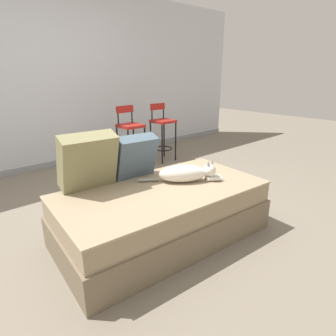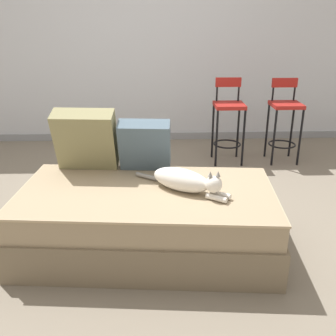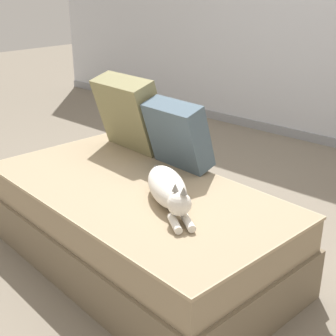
{
  "view_description": "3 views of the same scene",
  "coord_description": "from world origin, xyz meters",
  "px_view_note": "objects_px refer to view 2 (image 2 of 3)",
  "views": [
    {
      "loc": [
        -1.4,
        -2.05,
        1.37
      ],
      "look_at": [
        0.15,
        -0.3,
        0.58
      ],
      "focal_mm": 30.0,
      "sensor_mm": 36.0,
      "label": 1
    },
    {
      "loc": [
        0.06,
        -2.82,
        1.58
      ],
      "look_at": [
        0.15,
        -0.3,
        0.58
      ],
      "focal_mm": 42.0,
      "sensor_mm": 36.0,
      "label": 2
    },
    {
      "loc": [
        1.65,
        -1.95,
        1.48
      ],
      "look_at": [
        0.15,
        -0.3,
        0.58
      ],
      "focal_mm": 50.0,
      "sensor_mm": 36.0,
      "label": 3
    }
  ],
  "objects_px": {
    "couch": "(147,219)",
    "bar_stool_near_window": "(228,116)",
    "throw_pillow_corner": "(86,139)",
    "bar_stool_by_doorway": "(285,116)",
    "cat": "(185,180)",
    "throw_pillow_middle": "(145,145)"
  },
  "relations": [
    {
      "from": "cat",
      "to": "bar_stool_by_doorway",
      "type": "bearing_deg",
      "value": 55.08
    },
    {
      "from": "throw_pillow_middle",
      "to": "throw_pillow_corner",
      "type": "bearing_deg",
      "value": 175.17
    },
    {
      "from": "cat",
      "to": "throw_pillow_corner",
      "type": "bearing_deg",
      "value": 149.5
    },
    {
      "from": "throw_pillow_middle",
      "to": "bar_stool_near_window",
      "type": "distance_m",
      "value": 1.66
    },
    {
      "from": "bar_stool_by_doorway",
      "to": "bar_stool_near_window",
      "type": "bearing_deg",
      "value": 180.0
    },
    {
      "from": "couch",
      "to": "bar_stool_near_window",
      "type": "xyz_separation_m",
      "value": [
        0.87,
        1.75,
        0.29
      ]
    },
    {
      "from": "throw_pillow_corner",
      "to": "bar_stool_by_doorway",
      "type": "relative_size",
      "value": 0.52
    },
    {
      "from": "couch",
      "to": "cat",
      "type": "distance_m",
      "value": 0.4
    },
    {
      "from": "throw_pillow_corner",
      "to": "bar_stool_near_window",
      "type": "height_order",
      "value": "throw_pillow_corner"
    },
    {
      "from": "throw_pillow_corner",
      "to": "bar_stool_near_window",
      "type": "xyz_separation_m",
      "value": [
        1.33,
        1.35,
        -0.17
      ]
    },
    {
      "from": "throw_pillow_corner",
      "to": "bar_stool_by_doorway",
      "type": "bearing_deg",
      "value": 34.8
    },
    {
      "from": "bar_stool_by_doorway",
      "to": "couch",
      "type": "bearing_deg",
      "value": -130.46
    },
    {
      "from": "couch",
      "to": "cat",
      "type": "bearing_deg",
      "value": -3.89
    },
    {
      "from": "throw_pillow_corner",
      "to": "throw_pillow_middle",
      "type": "height_order",
      "value": "throw_pillow_corner"
    },
    {
      "from": "throw_pillow_middle",
      "to": "cat",
      "type": "height_order",
      "value": "throw_pillow_middle"
    },
    {
      "from": "cat",
      "to": "bar_stool_near_window",
      "type": "bearing_deg",
      "value": 70.87
    },
    {
      "from": "throw_pillow_corner",
      "to": "cat",
      "type": "relative_size",
      "value": 0.75
    },
    {
      "from": "couch",
      "to": "throw_pillow_corner",
      "type": "height_order",
      "value": "throw_pillow_corner"
    },
    {
      "from": "couch",
      "to": "throw_pillow_middle",
      "type": "xyz_separation_m",
      "value": [
        -0.01,
        0.36,
        0.43
      ]
    },
    {
      "from": "throw_pillow_corner",
      "to": "bar_stool_near_window",
      "type": "bearing_deg",
      "value": 45.62
    },
    {
      "from": "throw_pillow_corner",
      "to": "bar_stool_near_window",
      "type": "distance_m",
      "value": 1.9
    },
    {
      "from": "cat",
      "to": "bar_stool_by_doorway",
      "type": "height_order",
      "value": "bar_stool_by_doorway"
    }
  ]
}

